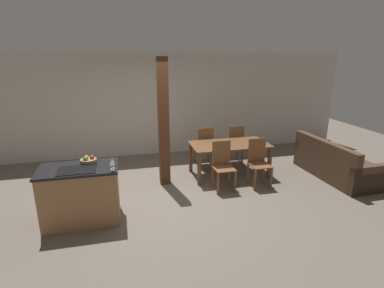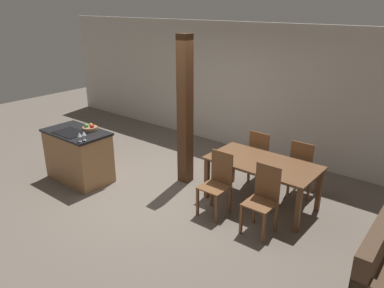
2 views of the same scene
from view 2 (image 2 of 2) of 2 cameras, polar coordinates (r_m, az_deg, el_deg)
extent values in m
plane|color=#665B51|center=(6.58, -5.20, -7.05)|extent=(16.00, 16.00, 0.00)
cube|color=beige|center=(8.13, 7.88, 8.45)|extent=(11.20, 0.08, 2.70)
cube|color=#9E7047|center=(7.08, -16.86, -1.84)|extent=(1.17, 0.68, 0.89)
cube|color=black|center=(6.93, -17.26, 1.72)|extent=(1.21, 0.72, 0.04)
cube|color=black|center=(6.86, -18.09, 1.66)|extent=(0.56, 0.40, 0.01)
cylinder|color=#99704C|center=(6.90, -15.29, 2.34)|extent=(0.26, 0.26, 0.05)
sphere|color=red|center=(6.84, -15.00, 2.63)|extent=(0.07, 0.07, 0.07)
sphere|color=gold|center=(6.94, -15.14, 2.84)|extent=(0.06, 0.06, 0.06)
sphere|color=#3D8E38|center=(6.89, -15.81, 2.68)|extent=(0.08, 0.08, 0.08)
cylinder|color=silver|center=(6.35, -16.67, 0.36)|extent=(0.06, 0.06, 0.00)
cylinder|color=silver|center=(6.33, -16.71, 0.73)|extent=(0.01, 0.01, 0.08)
cone|color=silver|center=(6.31, -16.79, 1.39)|extent=(0.07, 0.07, 0.07)
cylinder|color=silver|center=(6.39, -16.06, 0.57)|extent=(0.06, 0.06, 0.00)
cylinder|color=silver|center=(6.38, -16.10, 0.93)|extent=(0.01, 0.01, 0.08)
cone|color=silver|center=(6.35, -16.17, 1.59)|extent=(0.07, 0.07, 0.07)
cube|color=brown|center=(5.95, 10.73, -2.83)|extent=(1.73, 0.90, 0.03)
cube|color=brown|center=(6.20, 2.29, -5.20)|extent=(0.07, 0.07, 0.70)
cube|color=brown|center=(5.51, 15.86, -9.62)|extent=(0.07, 0.07, 0.70)
cube|color=brown|center=(6.77, 6.20, -2.96)|extent=(0.07, 0.07, 0.70)
cube|color=brown|center=(6.15, 18.80, -6.62)|extent=(0.07, 0.07, 0.70)
cube|color=brown|center=(5.67, 3.40, -6.60)|extent=(0.40, 0.40, 0.02)
cube|color=brown|center=(5.69, 4.58, -3.54)|extent=(0.38, 0.02, 0.51)
cube|color=brown|center=(5.75, 0.85, -8.81)|extent=(0.04, 0.04, 0.45)
cube|color=brown|center=(5.57, 3.76, -9.93)|extent=(0.04, 0.04, 0.45)
cube|color=brown|center=(6.00, 2.97, -7.50)|extent=(0.04, 0.04, 0.45)
cube|color=brown|center=(5.82, 5.81, -8.51)|extent=(0.04, 0.04, 0.45)
cube|color=brown|center=(5.31, 10.28, -8.95)|extent=(0.40, 0.40, 0.02)
cube|color=brown|center=(5.34, 11.47, -5.66)|extent=(0.38, 0.02, 0.51)
cube|color=brown|center=(5.37, 7.50, -11.32)|extent=(0.04, 0.04, 0.45)
cube|color=brown|center=(5.23, 10.86, -12.53)|extent=(0.04, 0.04, 0.45)
cube|color=brown|center=(5.64, 9.44, -9.78)|extent=(0.04, 0.04, 0.45)
cube|color=brown|center=(5.50, 12.67, -10.86)|extent=(0.04, 0.04, 0.45)
cube|color=brown|center=(6.83, 10.79, -2.00)|extent=(0.40, 0.40, 0.02)
cube|color=brown|center=(6.58, 10.14, -0.38)|extent=(0.38, 0.02, 0.51)
cube|color=brown|center=(7.00, 12.63, -3.68)|extent=(0.04, 0.04, 0.45)
cube|color=brown|center=(7.14, 10.11, -2.97)|extent=(0.04, 0.04, 0.45)
cube|color=brown|center=(6.71, 11.25, -4.68)|extent=(0.04, 0.04, 0.45)
cube|color=brown|center=(6.86, 8.65, -3.91)|extent=(0.04, 0.04, 0.45)
cube|color=brown|center=(6.54, 16.75, -3.62)|extent=(0.40, 0.40, 0.02)
cube|color=brown|center=(6.27, 16.32, -2.00)|extent=(0.38, 0.02, 0.51)
cube|color=brown|center=(6.73, 18.53, -5.32)|extent=(0.04, 0.04, 0.45)
cube|color=brown|center=(6.84, 15.78, -4.56)|extent=(0.04, 0.04, 0.45)
cube|color=brown|center=(6.43, 17.36, -6.44)|extent=(0.04, 0.04, 0.45)
cube|color=brown|center=(6.55, 14.50, -5.63)|extent=(0.04, 0.04, 0.45)
cube|color=#473323|center=(4.85, 27.16, -11.65)|extent=(0.21, 1.94, 0.40)
cube|color=#4C2D19|center=(6.45, -1.06, 4.91)|extent=(0.21, 0.21, 2.60)
camera|label=1|loc=(4.98, -63.82, 4.18)|focal=28.00mm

